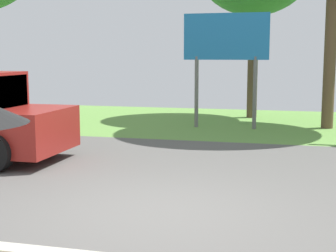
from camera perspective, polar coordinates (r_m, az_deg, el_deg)
ground_plane at (r=10.16m, az=3.25°, el=-4.95°), size 40.00×22.00×0.20m
roadside_billboard at (r=15.48m, az=6.62°, el=9.16°), size 2.60×0.12×3.50m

